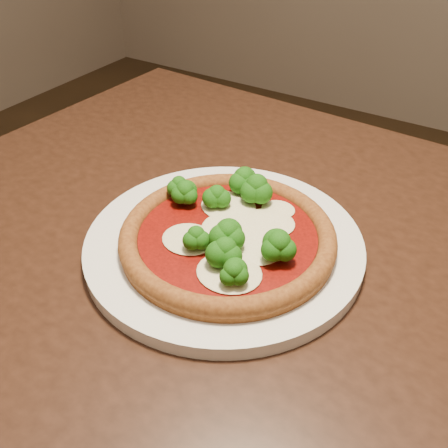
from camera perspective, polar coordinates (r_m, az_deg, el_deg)
The scene contains 4 objects.
floor at distance 1.36m, azimuth -1.81°, elevation -21.81°, with size 4.00×4.00×0.00m, color black.
dining_table at distance 0.70m, azimuth 3.43°, elevation -10.22°, with size 1.16×0.95×0.75m.
plate at distance 0.64m, azimuth 0.00°, elevation -2.22°, with size 0.35×0.35×0.02m, color white.
pizza at distance 0.62m, azimuth 0.58°, elevation -0.86°, with size 0.27×0.27×0.06m.
Camera 1 is at (0.40, -0.57, 1.16)m, focal length 40.00 mm.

